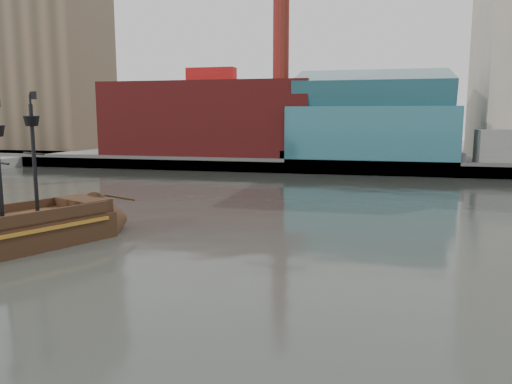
# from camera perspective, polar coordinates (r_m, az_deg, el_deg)

# --- Properties ---
(ground) EXTENTS (400.00, 400.00, 0.00)m
(ground) POSITION_cam_1_polar(r_m,az_deg,el_deg) (30.70, -8.49, -11.04)
(ground) COLOR #2A2D28
(ground) RESTS_ON ground
(promenade_far) EXTENTS (220.00, 60.00, 2.00)m
(promenade_far) POSITION_cam_1_polar(r_m,az_deg,el_deg) (119.63, 8.16, 4.13)
(promenade_far) COLOR slate
(promenade_far) RESTS_ON ground
(seawall) EXTENTS (220.00, 1.00, 2.60)m
(seawall) POSITION_cam_1_polar(r_m,az_deg,el_deg) (90.38, 6.41, 2.90)
(seawall) COLOR #4C4C49
(seawall) RESTS_ON ground
(skyline) EXTENTS (149.00, 45.00, 62.00)m
(skyline) POSITION_cam_1_polar(r_m,az_deg,el_deg) (112.38, 10.81, 15.81)
(skyline) COLOR brown
(skyline) RESTS_ON promenade_far
(pirate_ship) EXTENTS (12.13, 18.11, 13.14)m
(pirate_ship) POSITION_cam_1_polar(r_m,az_deg,el_deg) (43.53, -25.35, -4.27)
(pirate_ship) COLOR black
(pirate_ship) RESTS_ON ground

